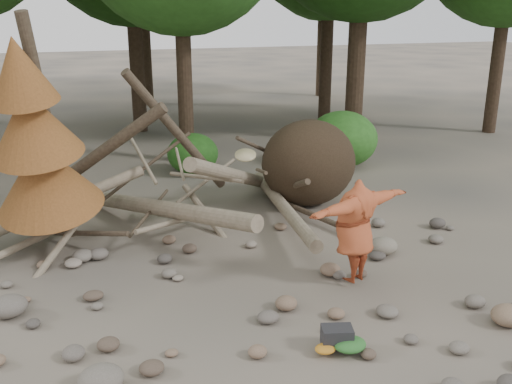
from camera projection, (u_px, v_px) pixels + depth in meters
name	position (u px, v px, depth m)	size (l,w,h in m)	color
ground	(278.00, 310.00, 8.59)	(120.00, 120.00, 0.00)	#514C44
deadfall_pile	(287.00, 168.00, 12.76)	(8.55, 5.24, 3.30)	#332619
dead_conifer	(37.00, 143.00, 9.87)	(2.06, 2.16, 4.35)	#4C3F30
bush_mid	(193.00, 154.00, 15.62)	(1.40, 1.40, 1.12)	#255B1A
bush_right	(342.00, 139.00, 16.28)	(2.00, 2.00, 1.60)	#2E6C21
frisbee_thrower	(355.00, 230.00, 9.13)	(3.19, 1.15, 2.41)	#AF4A27
backpack	(337.00, 341.00, 7.55)	(0.41, 0.27, 0.27)	black
cloth_green	(350.00, 348.00, 7.49)	(0.44, 0.37, 0.17)	#296327
cloth_orange	(325.00, 352.00, 7.45)	(0.29, 0.24, 0.10)	#B1711E
boulder_front_left	(101.00, 379.00, 6.72)	(0.55, 0.49, 0.33)	#6C645A
boulder_front_right	(508.00, 315.00, 8.15)	(0.50, 0.45, 0.30)	#816750
boulder_mid_right	(383.00, 246.00, 10.52)	(0.54, 0.49, 0.32)	gray
boulder_mid_left	(8.00, 306.00, 8.38)	(0.54, 0.49, 0.33)	#645D54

